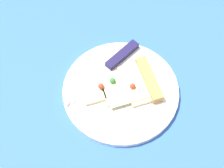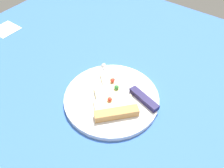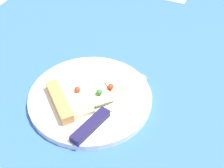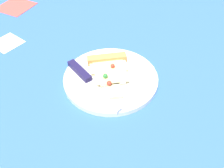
# 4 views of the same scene
# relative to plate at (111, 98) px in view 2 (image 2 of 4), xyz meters

# --- Properties ---
(ground_plane) EXTENTS (1.46, 1.46, 0.03)m
(ground_plane) POSITION_rel_plate_xyz_m (-0.05, 0.09, -0.02)
(ground_plane) COLOR #3360B7
(ground_plane) RESTS_ON ground
(plate) EXTENTS (0.28, 0.28, 0.02)m
(plate) POSITION_rel_plate_xyz_m (0.00, 0.00, 0.00)
(plate) COLOR silver
(plate) RESTS_ON ground_plane
(pizza_slice) EXTENTS (0.18, 0.17, 0.03)m
(pizza_slice) POSITION_rel_plate_xyz_m (-0.02, 0.02, 0.02)
(pizza_slice) COLOR beige
(pizza_slice) RESTS_ON plate
(knife) EXTENTS (0.24, 0.08, 0.02)m
(knife) POSITION_rel_plate_xyz_m (-0.04, -0.05, 0.01)
(knife) COLOR silver
(knife) RESTS_ON plate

